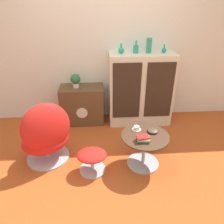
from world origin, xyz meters
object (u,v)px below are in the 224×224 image
at_px(tv_console, 82,105).
at_px(bowl, 153,131).
at_px(egg_chair, 46,135).
at_px(teacup, 136,128).
at_px(vase_leftmost, 121,50).
at_px(sideboard, 140,89).
at_px(coffee_table, 144,146).
at_px(ottoman, 92,158).
at_px(vase_inner_left, 136,49).
at_px(vase_inner_right, 149,45).
at_px(potted_plant, 75,80).
at_px(book_stack, 143,139).
at_px(vase_rightmost, 164,50).

height_order(tv_console, bowl, tv_console).
height_order(egg_chair, teacup, egg_chair).
bearing_deg(vase_leftmost, sideboard, -0.67).
relative_size(egg_chair, vase_leftmost, 5.87).
xyz_separation_m(tv_console, vase_leftmost, (0.64, -0.03, 0.92)).
height_order(coffee_table, vase_leftmost, vase_leftmost).
distance_m(egg_chair, coffee_table, 1.26).
distance_m(sideboard, ottoman, 1.50).
distance_m(vase_inner_left, teacup, 1.27).
bearing_deg(vase_inner_right, potted_plant, 178.45).
xyz_separation_m(coffee_table, book_stack, (-0.05, -0.11, 0.20)).
xyz_separation_m(vase_leftmost, bowl, (0.31, -1.06, -0.77)).
bearing_deg(bowl, potted_plant, 133.45).
bearing_deg(coffee_table, ottoman, -173.26).
relative_size(coffee_table, vase_rightmost, 4.90).
bearing_deg(teacup, potted_plant, 129.13).
bearing_deg(tv_console, egg_chair, -112.06).
relative_size(vase_inner_left, teacup, 1.55).
bearing_deg(tv_console, potted_plant, 179.74).
bearing_deg(vase_inner_right, sideboard, -177.56).
relative_size(vase_rightmost, book_stack, 0.73).
relative_size(tv_console, potted_plant, 3.20).
height_order(ottoman, coffee_table, coffee_table).
bearing_deg(vase_inner_right, book_stack, -102.42).
bearing_deg(sideboard, vase_inner_right, 2.44).
height_order(coffee_table, teacup, teacup).
height_order(vase_leftmost, bowl, vase_leftmost).
height_order(ottoman, bowl, bowl).
distance_m(tv_console, potted_plant, 0.45).
xyz_separation_m(vase_leftmost, vase_inner_left, (0.22, 0.00, 0.01)).
relative_size(tv_console, vase_inner_left, 3.87).
xyz_separation_m(tv_console, vase_rightmost, (1.30, -0.03, 0.91)).
height_order(egg_chair, vase_rightmost, vase_rightmost).
bearing_deg(potted_plant, egg_chair, -107.91).
height_order(egg_chair, ottoman, egg_chair).
height_order(ottoman, teacup, teacup).
xyz_separation_m(vase_inner_left, vase_rightmost, (0.43, 0.00, -0.02)).
xyz_separation_m(potted_plant, book_stack, (0.87, -1.27, -0.28)).
bearing_deg(egg_chair, ottoman, -22.63).
distance_m(tv_console, vase_leftmost, 1.12).
bearing_deg(vase_leftmost, egg_chair, -137.21).
bearing_deg(sideboard, bowl, -91.28).
bearing_deg(egg_chair, potted_plant, 72.09).
distance_m(vase_leftmost, vase_inner_left, 0.22).
distance_m(egg_chair, teacup, 1.16).
height_order(sideboard, vase_inner_right, vase_inner_right).
xyz_separation_m(teacup, bowl, (0.20, -0.06, -0.00)).
bearing_deg(book_stack, tv_console, 121.77).
relative_size(vase_inner_right, potted_plant, 0.99).
xyz_separation_m(coffee_table, vase_inner_right, (0.22, 1.13, 1.02)).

